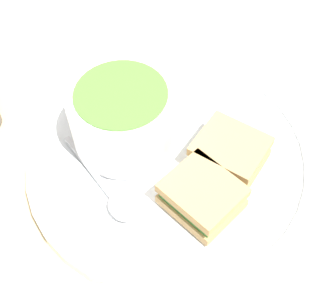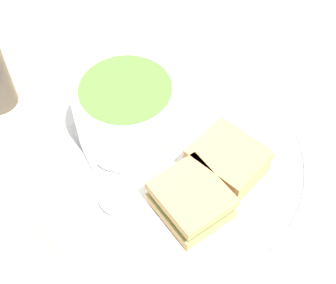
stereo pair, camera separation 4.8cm
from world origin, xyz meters
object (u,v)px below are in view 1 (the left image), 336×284
at_px(spoon, 115,200).
at_px(sandwich_half_near, 206,194).
at_px(sandwich_half_far, 230,152).
at_px(soup_bowl, 123,116).

relative_size(spoon, sandwich_half_near, 1.53).
bearing_deg(sandwich_half_far, soup_bowl, 45.70).
bearing_deg(sandwich_half_near, sandwich_half_far, -56.66).
distance_m(soup_bowl, sandwich_half_near, 0.12).
distance_m(sandwich_half_near, sandwich_half_far, 0.06).
xyz_separation_m(soup_bowl, sandwich_half_near, (-0.11, -0.03, -0.02)).
relative_size(soup_bowl, sandwich_half_near, 1.34).
relative_size(sandwich_half_near, sandwich_half_far, 0.93).
relative_size(soup_bowl, spoon, 0.87).
distance_m(soup_bowl, sandwich_half_far, 0.12).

